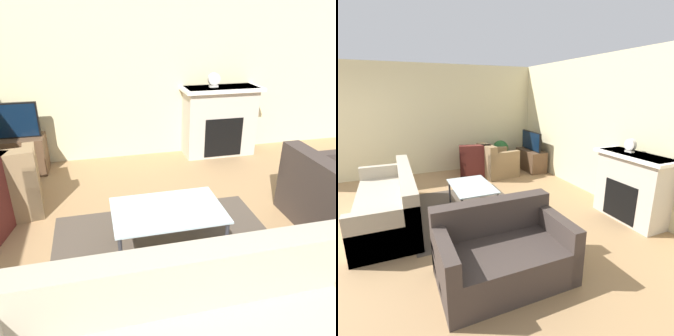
{
  "view_description": "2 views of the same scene",
  "coord_description": "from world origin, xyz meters",
  "views": [
    {
      "loc": [
        -0.53,
        -0.32,
        2.09
      ],
      "look_at": [
        0.15,
        2.58,
        0.71
      ],
      "focal_mm": 35.0,
      "sensor_mm": 36.0,
      "label": 1
    },
    {
      "loc": [
        4.27,
        1.04,
        2.02
      ],
      "look_at": [
        0.56,
        2.66,
        0.85
      ],
      "focal_mm": 28.0,
      "sensor_mm": 36.0,
      "label": 2
    }
  ],
  "objects": [
    {
      "name": "couch_sectional",
      "position": [
        -0.07,
        0.88,
        0.29
      ],
      "size": [
        2.35,
        0.87,
        0.82
      ],
      "color": "#9E937F",
      "rests_on": "ground_plane"
    },
    {
      "name": "armchair_accent",
      "position": [
        -1.58,
        3.35,
        0.3
      ],
      "size": [
        0.83,
        0.92,
        0.82
      ],
      "rotation": [
        0.0,
        0.0,
        3.29
      ],
      "color": "#8C704C",
      "rests_on": "ground_plane"
    },
    {
      "name": "couch_loveseat",
      "position": [
        1.92,
        2.03,
        0.29
      ],
      "size": [
        0.91,
        1.44,
        0.82
      ],
      "rotation": [
        0.0,
        0.0,
        1.57
      ],
      "color": "#3D332D",
      "rests_on": "ground_plane"
    },
    {
      "name": "armchair_by_window",
      "position": [
        -1.9,
        2.89,
        0.3
      ],
      "size": [
        1.02,
        0.94,
        0.82
      ],
      "rotation": [
        0.0,
        0.0,
        -1.81
      ],
      "color": "#5B231E",
      "rests_on": "ground_plane"
    },
    {
      "name": "fireplace",
      "position": [
        1.45,
        4.48,
        0.58
      ],
      "size": [
        1.25,
        0.51,
        1.1
      ],
      "color": "#BCB2A3",
      "rests_on": "ground_plane"
    },
    {
      "name": "potted_plant",
      "position": [
        -2.14,
        3.69,
        0.52
      ],
      "size": [
        0.43,
        0.43,
        0.78
      ],
      "color": "#47474C",
      "rests_on": "ground_plane"
    },
    {
      "name": "wall_back",
      "position": [
        0.0,
        4.74,
        1.35
      ],
      "size": [
        8.12,
        0.06,
        2.7
      ],
      "color": "beige",
      "rests_on": "ground_plane"
    },
    {
      "name": "tv",
      "position": [
        -1.74,
        4.41,
        0.79
      ],
      "size": [
        0.93,
        0.06,
        0.5
      ],
      "color": "black",
      "rests_on": "tv_stand"
    },
    {
      "name": "coffee_table",
      "position": [
        0.06,
        2.22,
        0.41
      ],
      "size": [
        1.04,
        0.68,
        0.45
      ],
      "color": "#333338",
      "rests_on": "ground_plane"
    },
    {
      "name": "tv_stand",
      "position": [
        -1.74,
        4.41,
        0.27
      ],
      "size": [
        0.99,
        0.44,
        0.54
      ],
      "color": "brown",
      "rests_on": "ground_plane"
    },
    {
      "name": "wall_left",
      "position": [
        -2.59,
        2.35,
        1.35
      ],
      "size": [
        0.06,
        7.71,
        2.7
      ],
      "color": "beige",
      "rests_on": "ground_plane"
    },
    {
      "name": "mantel_clock",
      "position": [
        1.32,
        4.48,
        1.22
      ],
      "size": [
        0.19,
        0.07,
        0.22
      ],
      "color": "beige",
      "rests_on": "fireplace"
    },
    {
      "name": "area_rug",
      "position": [
        0.06,
        2.1,
        0.0
      ],
      "size": [
        2.24,
        1.88,
        0.0
      ],
      "color": "#4C4238",
      "rests_on": "ground_plane"
    }
  ]
}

